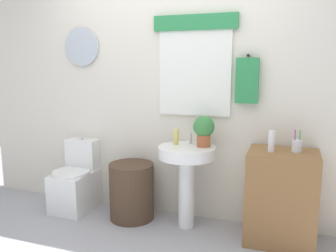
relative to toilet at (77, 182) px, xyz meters
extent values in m
cube|color=silver|center=(0.97, 0.27, 1.02)|extent=(4.40, 0.10, 2.60)
cube|color=white|center=(1.22, 0.20, 1.15)|extent=(0.69, 0.03, 0.80)
cube|color=#2D894C|center=(1.22, 0.19, 1.60)|extent=(0.79, 0.04, 0.14)
cylinder|color=silver|center=(0.00, 0.20, 1.41)|extent=(0.39, 0.03, 0.39)
cylinder|color=black|center=(1.71, 0.19, 1.30)|extent=(0.02, 0.06, 0.02)
cube|color=#2D894C|center=(1.71, 0.17, 1.08)|extent=(0.20, 0.05, 0.40)
cube|color=white|center=(0.00, -0.03, -0.08)|extent=(0.36, 0.50, 0.40)
cylinder|color=white|center=(0.00, -0.09, 0.13)|extent=(0.38, 0.38, 0.03)
cube|color=white|center=(0.00, 0.14, 0.28)|extent=(0.34, 0.18, 0.32)
cylinder|color=silver|center=(0.00, 0.14, 0.44)|extent=(0.04, 0.04, 0.02)
cylinder|color=#4C3828|center=(0.65, -0.03, -0.01)|extent=(0.44, 0.44, 0.56)
cylinder|color=white|center=(1.22, -0.03, 0.05)|extent=(0.15, 0.15, 0.67)
cylinder|color=white|center=(1.22, -0.03, 0.44)|extent=(0.52, 0.52, 0.10)
cylinder|color=silver|center=(1.22, 0.09, 0.54)|extent=(0.03, 0.03, 0.10)
cube|color=olive|center=(2.05, -0.03, 0.12)|extent=(0.57, 0.44, 0.80)
cylinder|color=#DBD166|center=(1.10, 0.02, 0.56)|extent=(0.05, 0.05, 0.14)
cylinder|color=#AD5B38|center=(1.36, 0.03, 0.54)|extent=(0.12, 0.12, 0.11)
sphere|color=#3D8442|center=(1.36, 0.03, 0.67)|extent=(0.19, 0.19, 0.19)
cylinder|color=white|center=(1.95, -0.07, 0.60)|extent=(0.05, 0.05, 0.18)
cylinder|color=silver|center=(2.15, -0.01, 0.57)|extent=(0.08, 0.08, 0.10)
cylinder|color=green|center=(2.17, -0.01, 0.61)|extent=(0.01, 0.03, 0.18)
cylinder|color=purple|center=(2.13, -0.02, 0.61)|extent=(0.02, 0.03, 0.18)
camera|label=1|loc=(2.09, -2.98, 1.22)|focal=37.10mm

